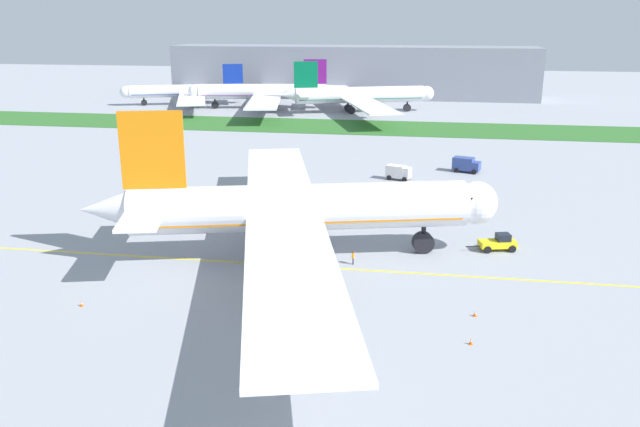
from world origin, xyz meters
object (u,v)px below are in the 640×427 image
(airliner_foreground, at_px, (295,209))
(parked_airliner_far_centre, at_px, (265,92))
(traffic_cone_near_nose, at_px, (81,304))
(ground_crew_wingwalker_port, at_px, (353,256))
(service_truck_baggage_loader, at_px, (466,164))
(service_truck_fuel_bowser, at_px, (399,172))
(traffic_cone_port_wing, at_px, (471,342))
(pushback_tug, at_px, (498,243))
(traffic_cone_starboard_wing, at_px, (475,314))
(parked_airliner_far_left, at_px, (189,91))
(parked_airliner_far_right, at_px, (357,95))

(airliner_foreground, xyz_separation_m, parked_airliner_far_centre, (-36.38, 130.58, -0.94))
(traffic_cone_near_nose, bearing_deg, ground_crew_wingwalker_port, 32.10)
(service_truck_baggage_loader, bearing_deg, service_truck_fuel_bowser, -146.15)
(ground_crew_wingwalker_port, distance_m, traffic_cone_port_wing, 22.13)
(pushback_tug, distance_m, service_truck_fuel_bowser, 37.96)
(traffic_cone_starboard_wing, xyz_separation_m, parked_airliner_far_left, (-84.45, 149.29, 4.16))
(service_truck_baggage_loader, xyz_separation_m, service_truck_fuel_bowser, (-12.28, -8.23, -0.05))
(traffic_cone_port_wing, bearing_deg, parked_airliner_far_right, 100.29)
(traffic_cone_near_nose, bearing_deg, traffic_cone_starboard_wing, 6.08)
(service_truck_baggage_loader, xyz_separation_m, parked_airliner_far_centre, (-59.14, 80.57, 3.70))
(parked_airliner_far_right, bearing_deg, pushback_tug, -75.39)
(traffic_cone_starboard_wing, height_order, service_truck_fuel_bowser, service_truck_fuel_bowser)
(airliner_foreground, relative_size, parked_airliner_far_centre, 1.01)
(pushback_tug, distance_m, parked_airliner_far_right, 123.36)
(pushback_tug, xyz_separation_m, service_truck_fuel_bowser, (-14.33, 35.15, 0.48))
(traffic_cone_port_wing, relative_size, service_truck_fuel_bowser, 0.12)
(pushback_tug, height_order, traffic_cone_near_nose, pushback_tug)
(pushback_tug, distance_m, ground_crew_wingwalker_port, 19.22)
(traffic_cone_port_wing, height_order, parked_airliner_far_left, parked_airliner_far_left)
(airliner_foreground, bearing_deg, traffic_cone_port_wing, -43.96)
(airliner_foreground, xyz_separation_m, traffic_cone_port_wing, (20.08, -19.36, -5.87))
(airliner_foreground, xyz_separation_m, service_truck_baggage_loader, (22.76, 50.01, -4.64))
(traffic_cone_near_nose, distance_m, service_truck_fuel_bowser, 66.12)
(traffic_cone_near_nose, relative_size, service_truck_baggage_loader, 0.11)
(parked_airliner_far_left, bearing_deg, service_truck_fuel_bowser, -51.77)
(pushback_tug, relative_size, traffic_cone_near_nose, 11.05)
(airliner_foreground, height_order, parked_airliner_far_right, airliner_foreground)
(parked_airliner_far_left, bearing_deg, traffic_cone_port_wing, -61.66)
(service_truck_fuel_bowser, bearing_deg, pushback_tug, -67.82)
(service_truck_fuel_bowser, bearing_deg, parked_airliner_far_left, 128.23)
(service_truck_fuel_bowser, height_order, parked_airliner_far_right, parked_airliner_far_right)
(parked_airliner_far_left, bearing_deg, traffic_cone_starboard_wing, -60.50)
(airliner_foreground, height_order, traffic_cone_starboard_wing, airliner_foreground)
(traffic_cone_near_nose, bearing_deg, service_truck_baggage_loader, 58.51)
(ground_crew_wingwalker_port, bearing_deg, service_truck_baggage_loader, 73.23)
(parked_airliner_far_left, bearing_deg, parked_airliner_far_right, -9.88)
(parked_airliner_far_left, height_order, parked_airliner_far_right, parked_airliner_far_right)
(airliner_foreground, relative_size, parked_airliner_far_right, 1.04)
(traffic_cone_port_wing, bearing_deg, parked_airliner_far_centre, 110.63)
(traffic_cone_port_wing, relative_size, traffic_cone_starboard_wing, 1.00)
(traffic_cone_near_nose, relative_size, parked_airliner_far_right, 0.01)
(airliner_foreground, distance_m, parked_airliner_far_centre, 135.55)
(airliner_foreground, height_order, parked_airliner_far_centre, airliner_foreground)
(service_truck_baggage_loader, height_order, parked_airliner_far_centre, parked_airliner_far_centre)
(airliner_foreground, bearing_deg, service_truck_fuel_bowser, 75.91)
(ground_crew_wingwalker_port, distance_m, parked_airliner_far_left, 154.52)
(traffic_cone_near_nose, relative_size, service_truck_fuel_bowser, 0.12)
(ground_crew_wingwalker_port, xyz_separation_m, parked_airliner_far_right, (-13.59, 127.23, 4.27))
(airliner_foreground, height_order, parked_airliner_far_left, airliner_foreground)
(service_truck_baggage_loader, height_order, parked_airliner_far_right, parked_airliner_far_right)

